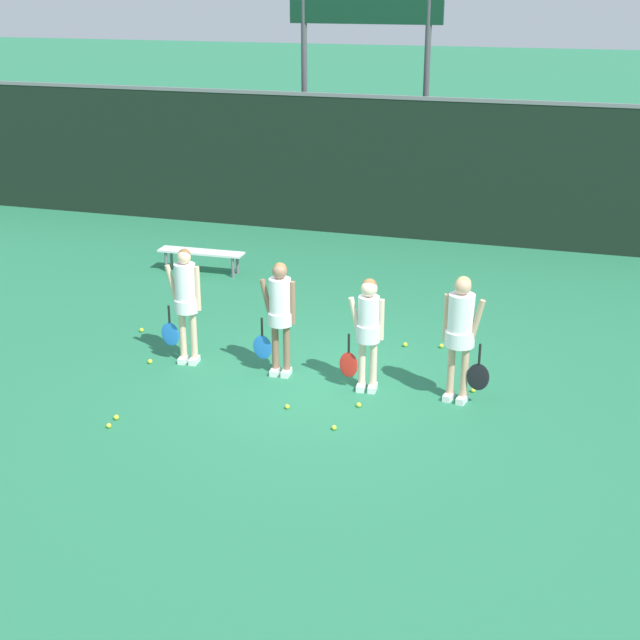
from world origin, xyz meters
TOP-DOWN VIEW (x-y plane):
  - ground_plane at (0.00, 0.00)m, footprint 140.00×140.00m
  - fence_windscreen at (0.00, 7.85)m, footprint 60.00×0.08m
  - scoreboard at (-1.83, 9.51)m, footprint 3.58×0.15m
  - bench_courtside at (-3.71, 4.19)m, footprint 1.73×0.40m
  - player_0 at (-2.07, 0.07)m, footprint 0.65×0.36m
  - player_1 at (-0.59, 0.06)m, footprint 0.65×0.36m
  - player_2 at (0.75, -0.07)m, footprint 0.61×0.34m
  - player_3 at (2.02, -0.05)m, footprint 0.68×0.40m
  - tennis_ball_0 at (-2.60, -0.17)m, footprint 0.07×0.07m
  - tennis_ball_1 at (0.78, -0.65)m, footprint 0.07×0.07m
  - tennis_ball_2 at (0.94, 1.62)m, footprint 0.07×0.07m
  - tennis_ball_3 at (-3.34, 0.96)m, footprint 0.07×0.07m
  - tennis_ball_4 at (-0.12, -0.99)m, footprint 0.07×0.07m
  - tennis_ball_5 at (-2.17, -1.96)m, footprint 0.07×0.07m
  - tennis_ball_6 at (1.50, 1.74)m, footprint 0.07×0.07m
  - tennis_ball_7 at (-2.15, -2.19)m, footprint 0.07×0.07m
  - tennis_ball_8 at (2.20, 0.26)m, footprint 0.07×0.07m
  - tennis_ball_9 at (0.65, -1.38)m, footprint 0.06×0.06m

SIDE VIEW (x-z plane):
  - ground_plane at x=0.00m, z-range 0.00..0.00m
  - tennis_ball_9 at x=0.65m, z-range 0.00..0.06m
  - tennis_ball_4 at x=-0.12m, z-range 0.00..0.07m
  - tennis_ball_7 at x=-2.15m, z-range 0.00..0.07m
  - tennis_ball_1 at x=0.78m, z-range 0.00..0.07m
  - tennis_ball_8 at x=2.20m, z-range 0.00..0.07m
  - tennis_ball_3 at x=-3.34m, z-range 0.00..0.07m
  - tennis_ball_6 at x=1.50m, z-range 0.00..0.07m
  - tennis_ball_5 at x=-2.17m, z-range 0.00..0.07m
  - tennis_ball_0 at x=-2.60m, z-range 0.00..0.07m
  - tennis_ball_2 at x=0.94m, z-range 0.00..0.07m
  - bench_courtside at x=-3.71m, z-range 0.16..0.60m
  - player_2 at x=0.75m, z-range 0.15..1.79m
  - player_1 at x=-0.59m, z-range 0.16..1.86m
  - player_0 at x=-2.07m, z-range 0.16..1.94m
  - player_3 at x=2.02m, z-range 0.18..1.97m
  - fence_windscreen at x=0.00m, z-range 0.01..3.13m
  - scoreboard at x=-1.83m, z-range 1.72..7.92m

